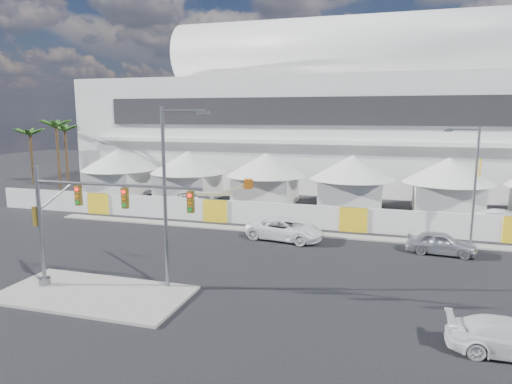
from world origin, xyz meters
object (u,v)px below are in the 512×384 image
(pickup_near, at_px, (512,338))
(sedan_silver, at_px, (441,243))
(lot_car_c, at_px, (202,202))
(traffic_mast, at_px, (75,221))
(streetlight_median, at_px, (169,186))
(pickup_curb, at_px, (285,229))
(lot_car_a, at_px, (505,220))
(boom_lift, at_px, (210,204))
(streetlight_curb, at_px, (473,178))

(pickup_near, bearing_deg, sedan_silver, 5.50)
(lot_car_c, bearing_deg, traffic_mast, -156.82)
(lot_car_c, height_order, streetlight_median, streetlight_median)
(pickup_curb, bearing_deg, lot_car_a, -53.86)
(lot_car_a, height_order, traffic_mast, traffic_mast)
(lot_car_a, bearing_deg, pickup_curb, 124.17)
(sedan_silver, bearing_deg, pickup_near, -168.86)
(lot_car_c, distance_m, boom_lift, 1.79)
(lot_car_c, bearing_deg, sedan_silver, -95.25)
(boom_lift, bearing_deg, streetlight_curb, -30.51)
(pickup_near, height_order, boom_lift, boom_lift)
(traffic_mast, height_order, streetlight_median, streetlight_median)
(pickup_near, relative_size, boom_lift, 0.73)
(sedan_silver, xyz_separation_m, traffic_mast, (-19.34, -12.74, 3.14))
(lot_car_c, height_order, traffic_mast, traffic_mast)
(pickup_curb, height_order, lot_car_c, pickup_curb)
(sedan_silver, height_order, lot_car_a, sedan_silver)
(sedan_silver, relative_size, streetlight_median, 0.47)
(pickup_curb, height_order, streetlight_curb, streetlight_curb)
(sedan_silver, height_order, boom_lift, boom_lift)
(streetlight_median, bearing_deg, pickup_near, -8.54)
(pickup_near, relative_size, streetlight_median, 0.51)
(boom_lift, bearing_deg, lot_car_a, -14.30)
(pickup_near, bearing_deg, streetlight_curb, -2.72)
(lot_car_c, bearing_deg, lot_car_a, -72.43)
(lot_car_a, xyz_separation_m, lot_car_c, (-27.32, -0.09, -0.02))
(boom_lift, bearing_deg, lot_car_c, 121.54)
(streetlight_curb, bearing_deg, traffic_mast, -144.51)
(pickup_near, bearing_deg, streetlight_median, 81.14)
(sedan_silver, relative_size, lot_car_c, 0.89)
(lot_car_c, xyz_separation_m, streetlight_median, (6.85, -20.01, 4.97))
(pickup_curb, height_order, pickup_near, pickup_curb)
(streetlight_median, bearing_deg, traffic_mast, -159.70)
(pickup_curb, xyz_separation_m, lot_car_c, (-10.50, 8.47, -0.08))
(lot_car_c, bearing_deg, streetlight_median, -143.70)
(traffic_mast, relative_size, streetlight_median, 1.02)
(streetlight_median, bearing_deg, boom_lift, 106.33)
(boom_lift, bearing_deg, traffic_mast, -104.68)
(lot_car_c, bearing_deg, boom_lift, -113.98)
(sedan_silver, distance_m, streetlight_curb, 5.31)
(pickup_curb, distance_m, boom_lift, 11.71)
(lot_car_a, xyz_separation_m, traffic_mast, (-25.12, -21.81, 3.15))
(lot_car_a, distance_m, traffic_mast, 33.42)
(traffic_mast, bearing_deg, streetlight_curb, 35.49)
(pickup_near, height_order, streetlight_median, streetlight_median)
(pickup_near, height_order, lot_car_a, lot_car_a)
(pickup_near, distance_m, boom_lift, 30.27)
(lot_car_a, bearing_deg, pickup_near, 176.10)
(sedan_silver, distance_m, boom_lift, 21.66)
(lot_car_a, relative_size, traffic_mast, 0.46)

